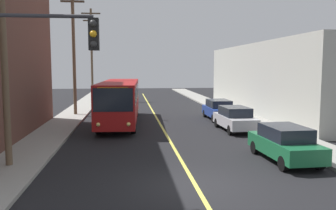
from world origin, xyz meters
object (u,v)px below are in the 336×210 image
(parked_car_green, at_px, (285,143))
(utility_pole_far, at_px, (92,50))
(city_bus, at_px, (120,100))
(parked_car_silver, at_px, (235,118))
(utility_pole_near, at_px, (4,45))
(fire_hydrant, at_px, (285,129))
(parked_car_blue, at_px, (219,109))
(traffic_signal_left_corner, at_px, (31,66))
(utility_pole_mid, at_px, (74,44))

(parked_car_green, relative_size, utility_pole_far, 0.39)
(city_bus, bearing_deg, utility_pole_far, 101.27)
(parked_car_silver, xyz_separation_m, utility_pole_near, (-12.17, -7.61, 4.34))
(city_bus, relative_size, parked_car_silver, 2.75)
(parked_car_silver, relative_size, fire_hydrant, 5.30)
(parked_car_silver, xyz_separation_m, parked_car_blue, (0.22, 5.12, 0.00))
(traffic_signal_left_corner, bearing_deg, city_bus, 81.03)
(parked_car_silver, distance_m, traffic_signal_left_corner, 15.64)
(utility_pole_mid, bearing_deg, city_bus, -50.21)
(parked_car_green, xyz_separation_m, fire_hydrant, (2.18, 4.77, -0.26))
(utility_pole_near, distance_m, utility_pole_mid, 16.47)
(parked_car_blue, xyz_separation_m, fire_hydrant, (1.89, -8.18, -0.26))
(parked_car_silver, bearing_deg, utility_pole_far, 116.09)
(fire_hydrant, bearing_deg, parked_car_blue, 103.01)
(utility_pole_mid, distance_m, fire_hydrant, 19.11)
(parked_car_blue, xyz_separation_m, utility_pole_mid, (-11.97, 3.69, 5.44))
(parked_car_green, xyz_separation_m, parked_car_silver, (0.07, 7.83, 0.00))
(city_bus, bearing_deg, parked_car_blue, 8.15)
(city_bus, height_order, utility_pole_far, utility_pole_far)
(parked_car_blue, relative_size, utility_pole_far, 0.38)
(city_bus, distance_m, parked_car_silver, 8.75)
(city_bus, height_order, parked_car_blue, city_bus)
(utility_pole_near, distance_m, traffic_signal_left_corner, 4.37)
(city_bus, bearing_deg, traffic_signal_left_corner, -98.97)
(parked_car_green, height_order, utility_pole_mid, utility_pole_mid)
(city_bus, distance_m, fire_hydrant, 12.16)
(city_bus, xyz_separation_m, parked_car_silver, (7.73, -3.99, -0.98))
(city_bus, bearing_deg, utility_pole_mid, 129.79)
(utility_pole_mid, height_order, traffic_signal_left_corner, utility_pole_mid)
(fire_hydrant, bearing_deg, utility_pole_near, -162.31)
(traffic_signal_left_corner, bearing_deg, utility_pole_far, 92.49)
(city_bus, distance_m, utility_pole_mid, 7.71)
(parked_car_green, distance_m, utility_pole_near, 12.86)
(utility_pole_mid, bearing_deg, utility_pole_far, 89.77)
(city_bus, distance_m, traffic_signal_left_corner, 15.75)
(city_bus, relative_size, parked_car_green, 2.74)
(city_bus, bearing_deg, fire_hydrant, -35.60)
(city_bus, xyz_separation_m, fire_hydrant, (9.84, -7.04, -1.23))
(parked_car_blue, height_order, traffic_signal_left_corner, traffic_signal_left_corner)
(parked_car_silver, height_order, parked_car_blue, same)
(parked_car_green, distance_m, parked_car_blue, 12.95)
(utility_pole_far, bearing_deg, parked_car_blue, -57.57)
(city_bus, distance_m, utility_pole_near, 12.87)
(utility_pole_far, bearing_deg, parked_car_green, -69.87)
(parked_car_silver, height_order, fire_hydrant, parked_car_silver)
(city_bus, xyz_separation_m, utility_pole_mid, (-4.02, 4.83, 4.46))
(parked_car_silver, xyz_separation_m, utility_pole_far, (-11.69, 23.86, 5.59))
(utility_pole_mid, distance_m, utility_pole_far, 15.05)
(traffic_signal_left_corner, bearing_deg, parked_car_silver, 48.27)
(fire_hydrant, bearing_deg, parked_car_green, -114.59)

